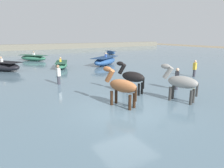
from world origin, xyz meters
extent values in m
plane|color=#84755B|center=(0.00, 0.00, 0.00)|extent=(120.00, 120.00, 0.00)
cube|color=slate|center=(0.00, 10.00, 0.16)|extent=(90.00, 90.00, 0.31)
ellipsoid|color=brown|center=(0.02, 0.22, 1.29)|extent=(0.98, 1.55, 0.59)
cylinder|color=black|center=(-0.33, 0.65, 0.50)|extent=(0.14, 0.14, 1.00)
cylinder|color=black|center=(0.00, 0.77, 0.50)|extent=(0.14, 0.14, 1.00)
cylinder|color=black|center=(0.03, -0.32, 0.50)|extent=(0.14, 0.14, 1.00)
cylinder|color=black|center=(0.36, -0.20, 0.50)|extent=(0.14, 0.14, 1.00)
cylinder|color=brown|center=(-0.25, 0.95, 1.66)|extent=(0.40, 0.59, 0.67)
ellipsoid|color=brown|center=(-0.30, 1.09, 1.97)|extent=(0.37, 0.54, 0.25)
cylinder|color=black|center=(0.26, -0.43, 1.02)|extent=(0.09, 0.09, 0.63)
ellipsoid|color=black|center=(1.71, 1.75, 1.26)|extent=(0.97, 1.52, 0.58)
cylinder|color=black|center=(1.37, 2.16, 0.49)|extent=(0.13, 0.13, 0.98)
cylinder|color=black|center=(1.70, 2.28, 0.49)|extent=(0.13, 0.13, 0.98)
cylinder|color=black|center=(1.73, 1.21, 0.49)|extent=(0.13, 0.13, 0.98)
cylinder|color=black|center=(2.05, 1.34, 0.49)|extent=(0.13, 0.13, 0.98)
cylinder|color=black|center=(1.44, 2.45, 1.63)|extent=(0.40, 0.57, 0.66)
ellipsoid|color=black|center=(1.39, 2.59, 1.93)|extent=(0.37, 0.53, 0.25)
cylinder|color=black|center=(1.95, 1.11, 1.00)|extent=(0.09, 0.09, 0.62)
ellipsoid|color=gray|center=(2.90, -0.68, 1.30)|extent=(0.98, 1.57, 0.59)
cylinder|color=#31312F|center=(2.56, -0.25, 0.50)|extent=(0.14, 0.14, 1.01)
cylinder|color=#31312F|center=(2.89, -0.13, 0.50)|extent=(0.14, 0.14, 1.01)
cylinder|color=#31312F|center=(2.91, -1.23, 0.50)|extent=(0.14, 0.14, 1.01)
cylinder|color=#31312F|center=(3.24, -1.11, 0.50)|extent=(0.14, 0.14, 1.01)
cylinder|color=gray|center=(2.64, 0.05, 1.68)|extent=(0.40, 0.59, 0.68)
ellipsoid|color=gray|center=(2.59, 0.19, 1.99)|extent=(0.37, 0.55, 0.25)
cylinder|color=#31312F|center=(3.14, -1.35, 1.03)|extent=(0.10, 0.10, 0.64)
ellipsoid|color=#337556|center=(-0.47, 20.38, 0.65)|extent=(3.38, 3.89, 0.69)
cube|color=#1E4634|center=(-0.47, 20.38, 1.02)|extent=(3.24, 3.73, 0.04)
cube|color=white|center=(-0.34, 20.48, 1.19)|extent=(0.30, 0.32, 0.30)
sphere|color=#A37556|center=(-0.34, 20.48, 1.43)|extent=(0.18, 0.18, 0.18)
ellipsoid|color=#28518E|center=(5.67, 12.22, 0.73)|extent=(4.30, 3.66, 0.84)
cube|color=navy|center=(5.67, 12.22, 1.18)|extent=(4.12, 3.51, 0.04)
cube|color=#3356A8|center=(5.73, 12.14, 1.35)|extent=(0.32, 0.30, 0.30)
sphere|color=beige|center=(5.73, 12.14, 1.59)|extent=(0.18, 0.18, 0.18)
ellipsoid|color=#337556|center=(0.88, 12.55, 0.62)|extent=(2.14, 3.43, 0.61)
cube|color=#1E4634|center=(0.88, 12.55, 0.94)|extent=(2.06, 3.29, 0.04)
cube|color=gold|center=(0.81, 12.57, 1.11)|extent=(0.26, 0.31, 0.30)
sphere|color=tan|center=(0.81, 12.57, 1.35)|extent=(0.18, 0.18, 0.18)
ellipsoid|color=#28518E|center=(12.94, 23.41, 0.56)|extent=(0.98, 2.78, 0.50)
cube|color=navy|center=(12.94, 23.41, 0.83)|extent=(0.94, 2.67, 0.04)
ellipsoid|color=black|center=(-4.18, 13.91, 0.71)|extent=(3.39, 4.07, 0.80)
cube|color=black|center=(-4.18, 13.91, 1.13)|extent=(3.26, 3.91, 0.04)
cube|color=white|center=(-4.30, 13.82, 1.30)|extent=(0.29, 0.32, 0.30)
sphere|color=tan|center=(-4.30, 13.82, 1.54)|extent=(0.18, 0.18, 0.18)
cylinder|color=#383842|center=(8.71, 3.02, 0.44)|extent=(0.20, 0.20, 0.88)
cube|color=gold|center=(8.71, 3.02, 1.15)|extent=(0.36, 0.28, 0.54)
sphere|color=beige|center=(8.71, 3.02, 1.53)|extent=(0.20, 0.20, 0.20)
cylinder|color=#383842|center=(-1.29, 5.98, 0.44)|extent=(0.20, 0.20, 0.88)
cube|color=white|center=(-1.29, 5.98, 1.15)|extent=(0.23, 0.34, 0.54)
sphere|color=#A37556|center=(-1.29, 5.98, 1.53)|extent=(0.20, 0.20, 0.20)
cylinder|color=#383842|center=(4.46, 1.04, 0.44)|extent=(0.20, 0.20, 0.88)
cube|color=#232328|center=(4.46, 1.04, 1.15)|extent=(0.36, 0.37, 0.54)
sphere|color=beige|center=(4.46, 1.04, 1.53)|extent=(0.20, 0.20, 0.20)
cube|color=#706B5B|center=(0.00, 41.99, 0.78)|extent=(80.00, 2.40, 1.57)
camera|label=1|loc=(-4.86, -7.02, 3.51)|focal=31.92mm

